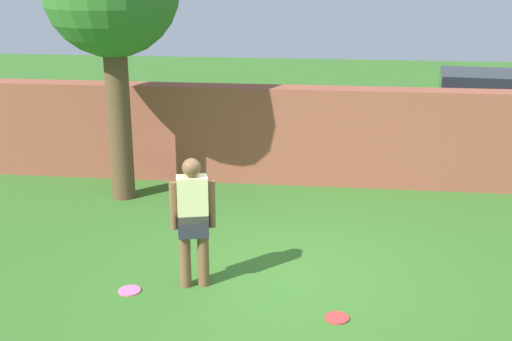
{
  "coord_description": "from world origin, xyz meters",
  "views": [
    {
      "loc": [
        0.49,
        -7.49,
        3.75
      ],
      "look_at": [
        -0.56,
        1.18,
        1.0
      ],
      "focal_mm": 45.99,
      "sensor_mm": 36.0,
      "label": 1
    }
  ],
  "objects_px": {
    "person": "(193,217)",
    "car": "(489,115)",
    "frisbee_pink": "(130,291)",
    "frisbee_red": "(337,318)"
  },
  "relations": [
    {
      "from": "person",
      "to": "car",
      "type": "xyz_separation_m",
      "value": [
        4.71,
        6.25,
        -0.04
      ]
    },
    {
      "from": "person",
      "to": "frisbee_red",
      "type": "distance_m",
      "value": 2.03
    },
    {
      "from": "car",
      "to": "frisbee_red",
      "type": "relative_size",
      "value": 16.2
    },
    {
      "from": "frisbee_pink",
      "to": "frisbee_red",
      "type": "height_order",
      "value": "same"
    },
    {
      "from": "person",
      "to": "frisbee_pink",
      "type": "bearing_deg",
      "value": 3.46
    },
    {
      "from": "car",
      "to": "frisbee_pink",
      "type": "distance_m",
      "value": 8.53
    },
    {
      "from": "frisbee_pink",
      "to": "frisbee_red",
      "type": "xyz_separation_m",
      "value": [
        2.48,
        -0.34,
        0.0
      ]
    },
    {
      "from": "person",
      "to": "car",
      "type": "bearing_deg",
      "value": -141.99
    },
    {
      "from": "car",
      "to": "frisbee_pink",
      "type": "bearing_deg",
      "value": 56.8
    },
    {
      "from": "frisbee_pink",
      "to": "car",
      "type": "bearing_deg",
      "value": 49.94
    }
  ]
}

